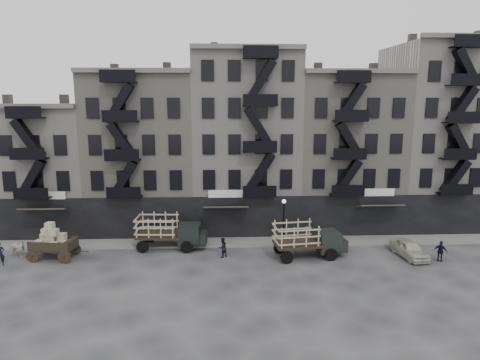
{
  "coord_description": "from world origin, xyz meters",
  "views": [
    {
      "loc": [
        -2.33,
        -33.07,
        12.93
      ],
      "look_at": [
        -0.75,
        4.0,
        5.74
      ],
      "focal_mm": 32.0,
      "sensor_mm": 36.0,
      "label": 1
    }
  ],
  "objects_px": {
    "stake_truck_west": "(169,229)",
    "policeman": "(441,251)",
    "horse": "(17,248)",
    "pedestrian_west": "(0,254)",
    "wagon": "(52,238)",
    "pedestrian_mid": "(222,247)",
    "car_east": "(409,249)",
    "stake_truck_east": "(308,237)"
  },
  "relations": [
    {
      "from": "car_east",
      "to": "pedestrian_mid",
      "type": "bearing_deg",
      "value": 169.64
    },
    {
      "from": "pedestrian_west",
      "to": "policeman",
      "type": "relative_size",
      "value": 1.1
    },
    {
      "from": "stake_truck_west",
      "to": "policeman",
      "type": "relative_size",
      "value": 3.59
    },
    {
      "from": "horse",
      "to": "wagon",
      "type": "distance_m",
      "value": 3.33
    },
    {
      "from": "stake_truck_east",
      "to": "stake_truck_west",
      "type": "bearing_deg",
      "value": 160.19
    },
    {
      "from": "pedestrian_west",
      "to": "policeman",
      "type": "bearing_deg",
      "value": -27.99
    },
    {
      "from": "pedestrian_west",
      "to": "pedestrian_mid",
      "type": "xyz_separation_m",
      "value": [
        17.33,
        1.06,
        -0.11
      ]
    },
    {
      "from": "stake_truck_west",
      "to": "policeman",
      "type": "xyz_separation_m",
      "value": [
        22.01,
        -4.0,
        -0.86
      ]
    },
    {
      "from": "wagon",
      "to": "pedestrian_west",
      "type": "xyz_separation_m",
      "value": [
        -3.54,
        -1.26,
        -0.82
      ]
    },
    {
      "from": "wagon",
      "to": "pedestrian_west",
      "type": "relative_size",
      "value": 2.05
    },
    {
      "from": "stake_truck_east",
      "to": "pedestrian_west",
      "type": "relative_size",
      "value": 3.25
    },
    {
      "from": "policeman",
      "to": "car_east",
      "type": "bearing_deg",
      "value": 10.91
    },
    {
      "from": "wagon",
      "to": "policeman",
      "type": "height_order",
      "value": "wagon"
    },
    {
      "from": "wagon",
      "to": "policeman",
      "type": "relative_size",
      "value": 2.27
    },
    {
      "from": "stake_truck_east",
      "to": "pedestrian_mid",
      "type": "xyz_separation_m",
      "value": [
        -6.98,
        0.27,
        -0.86
      ]
    },
    {
      "from": "stake_truck_west",
      "to": "pedestrian_mid",
      "type": "relative_size",
      "value": 3.67
    },
    {
      "from": "wagon",
      "to": "pedestrian_west",
      "type": "distance_m",
      "value": 3.85
    },
    {
      "from": "car_east",
      "to": "pedestrian_mid",
      "type": "height_order",
      "value": "pedestrian_mid"
    },
    {
      "from": "pedestrian_mid",
      "to": "wagon",
      "type": "bearing_deg",
      "value": -41.82
    },
    {
      "from": "car_east",
      "to": "pedestrian_west",
      "type": "bearing_deg",
      "value": 172.77
    },
    {
      "from": "horse",
      "to": "pedestrian_west",
      "type": "relative_size",
      "value": 0.92
    },
    {
      "from": "horse",
      "to": "pedestrian_west",
      "type": "bearing_deg",
      "value": -175.04
    },
    {
      "from": "wagon",
      "to": "policeman",
      "type": "distance_m",
      "value": 31.26
    },
    {
      "from": "wagon",
      "to": "stake_truck_east",
      "type": "distance_m",
      "value": 20.76
    },
    {
      "from": "stake_truck_west",
      "to": "pedestrian_mid",
      "type": "xyz_separation_m",
      "value": [
        4.6,
        -2.3,
        -0.88
      ]
    },
    {
      "from": "pedestrian_mid",
      "to": "policeman",
      "type": "distance_m",
      "value": 17.49
    },
    {
      "from": "horse",
      "to": "wagon",
      "type": "relative_size",
      "value": 0.45
    },
    {
      "from": "car_east",
      "to": "stake_truck_east",
      "type": "bearing_deg",
      "value": 169.5
    },
    {
      "from": "policeman",
      "to": "wagon",
      "type": "bearing_deg",
      "value": 34.65
    },
    {
      "from": "pedestrian_mid",
      "to": "policeman",
      "type": "height_order",
      "value": "policeman"
    },
    {
      "from": "stake_truck_west",
      "to": "stake_truck_east",
      "type": "height_order",
      "value": "stake_truck_west"
    },
    {
      "from": "car_east",
      "to": "policeman",
      "type": "xyz_separation_m",
      "value": [
        2.06,
        -1.06,
        0.15
      ]
    },
    {
      "from": "pedestrian_west",
      "to": "pedestrian_mid",
      "type": "distance_m",
      "value": 17.36
    },
    {
      "from": "stake_truck_west",
      "to": "car_east",
      "type": "relative_size",
      "value": 1.49
    },
    {
      "from": "stake_truck_west",
      "to": "policeman",
      "type": "distance_m",
      "value": 22.38
    },
    {
      "from": "policeman",
      "to": "stake_truck_west",
      "type": "bearing_deg",
      "value": 27.84
    },
    {
      "from": "pedestrian_mid",
      "to": "policeman",
      "type": "xyz_separation_m",
      "value": [
        17.41,
        -1.7,
        0.02
      ]
    },
    {
      "from": "stake_truck_west",
      "to": "pedestrian_mid",
      "type": "distance_m",
      "value": 5.21
    },
    {
      "from": "horse",
      "to": "stake_truck_west",
      "type": "relative_size",
      "value": 0.28
    },
    {
      "from": "stake_truck_west",
      "to": "car_east",
      "type": "bearing_deg",
      "value": -4.88
    },
    {
      "from": "wagon",
      "to": "pedestrian_west",
      "type": "height_order",
      "value": "wagon"
    },
    {
      "from": "wagon",
      "to": "stake_truck_west",
      "type": "height_order",
      "value": "wagon"
    }
  ]
}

